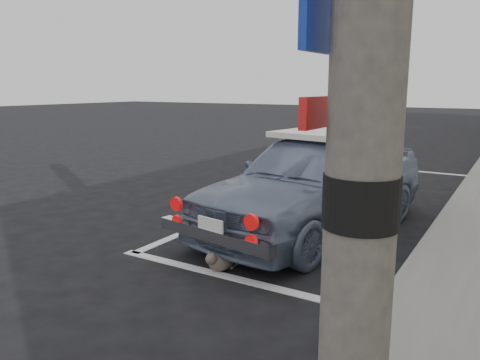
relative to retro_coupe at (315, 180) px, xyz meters
The scene contains 6 objects.
ground 1.59m from the retro_coupe, 108.26° to the right, with size 80.00×80.00×0.00m, color black.
pline_rear 1.99m from the retro_coupe, 88.61° to the right, with size 3.00×0.12×0.01m, color silver.
pline_front 5.16m from the retro_coupe, 89.49° to the left, with size 3.00×0.12×0.01m, color silver.
pline_side 2.21m from the retro_coupe, 129.85° to the left, with size 0.12×7.00×0.01m, color silver.
retro_coupe is the anchor object (origin of this frame).
cat 1.88m from the retro_coupe, 98.57° to the right, with size 0.27×0.41×0.23m.
Camera 1 is at (2.67, -4.09, 1.82)m, focal length 35.00 mm.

